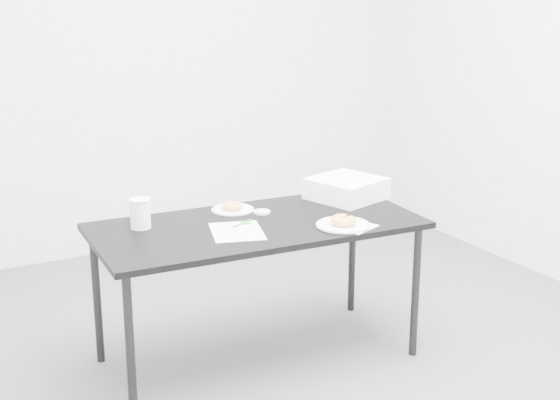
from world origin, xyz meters
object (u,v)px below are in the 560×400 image
donut_near (343,220)px  donut_far (233,206)px  scorecard (237,231)px  pen (242,223)px  plate_near (343,225)px  bakery_box (346,188)px  plate_far (233,210)px  coffee_cup (140,213)px  table (257,234)px

donut_near → donut_far: donut_near is taller
scorecard → pen: size_ratio=2.15×
pen → plate_near: size_ratio=0.53×
donut_near → bakery_box: bakery_box is taller
scorecard → pen: 0.10m
scorecard → donut_far: (0.12, 0.30, 0.02)m
scorecard → plate_far: bearing=84.9°
donut_far → scorecard: bearing=-112.3°
plate_near → coffee_cup: coffee_cup is taller
table → pen: 0.09m
donut_near → bakery_box: (0.27, 0.38, 0.02)m
table → bakery_box: 0.61m
pen → plate_near: bearing=-57.9°
plate_far → coffee_cup: bearing=-173.8°
donut_near → plate_far: (-0.32, 0.47, -0.03)m
scorecard → bakery_box: bakery_box is taller
plate_near → bakery_box: bearing=54.8°
table → bakery_box: bakery_box is taller
table → coffee_cup: (-0.49, 0.18, 0.12)m
table → plate_near: size_ratio=6.23×
plate_near → donut_far: bearing=124.5°
pen → bakery_box: 0.66m
donut_far → coffee_cup: bearing=-173.8°
plate_far → bakery_box: (0.59, -0.09, 0.05)m
scorecard → plate_near: plate_near is taller
plate_near → plate_far: 0.57m
table → plate_near: (0.31, -0.23, 0.06)m
plate_near → plate_far: plate_near is taller
table → donut_far: size_ratio=15.86×
scorecard → pen: pen is taller
plate_far → coffee_cup: coffee_cup is taller
scorecard → donut_near: size_ratio=2.44×
scorecard → donut_far: bearing=84.9°
donut_far → plate_far: bearing=0.0°
plate_near → donut_near: donut_near is taller
bakery_box → pen: bearing=175.2°
table → scorecard: 0.16m
pen → donut_near: bearing=-57.9°
scorecard → coffee_cup: coffee_cup is taller
scorecard → donut_far: size_ratio=2.92×
coffee_cup → donut_far: bearing=6.2°
coffee_cup → scorecard: bearing=-35.7°
scorecard → plate_near: size_ratio=1.15×
plate_near → coffee_cup: 0.90m
plate_near → bakery_box: (0.27, 0.38, 0.05)m
donut_near → plate_far: donut_near is taller
donut_near → coffee_cup: coffee_cup is taller
bakery_box → coffee_cup: bearing=161.2°
pen → plate_far: pen is taller
pen → donut_far: donut_far is taller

